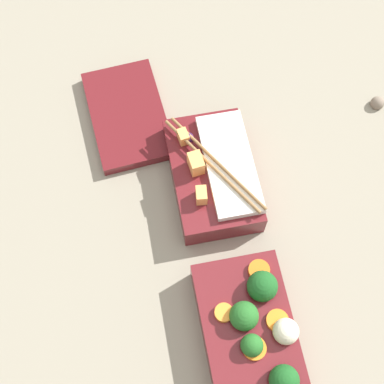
{
  "coord_description": "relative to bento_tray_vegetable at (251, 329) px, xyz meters",
  "views": [
    {
      "loc": [
        -0.25,
        0.11,
        0.78
      ],
      "look_at": [
        0.08,
        0.05,
        0.05
      ],
      "focal_mm": 50.0,
      "sensor_mm": 36.0,
      "label": 1
    }
  ],
  "objects": [
    {
      "name": "ground_plane",
      "position": [
        0.14,
        -0.0,
        -0.03
      ],
      "size": [
        3.0,
        3.0,
        0.0
      ],
      "primitive_type": "plane",
      "color": "gray"
    },
    {
      "name": "bento_tray_vegetable",
      "position": [
        0.0,
        0.0,
        0.0
      ],
      "size": [
        0.2,
        0.13,
        0.08
      ],
      "color": "maroon",
      "rests_on": "ground_plane"
    },
    {
      "name": "pebble_0",
      "position": [
        0.34,
        -0.31,
        -0.02
      ],
      "size": [
        0.02,
        0.02,
        0.02
      ],
      "primitive_type": "sphere",
      "color": "#7A6B5B",
      "rests_on": "ground_plane"
    },
    {
      "name": "bento_lid",
      "position": [
        0.39,
        0.12,
        -0.02
      ],
      "size": [
        0.21,
        0.14,
        0.02
      ],
      "primitive_type": "cube",
      "rotation": [
        0.0,
        0.0,
        0.08
      ],
      "color": "maroon",
      "rests_on": "ground_plane"
    },
    {
      "name": "bento_tray_rice",
      "position": [
        0.25,
        0.0,
        -0.0
      ],
      "size": [
        0.2,
        0.12,
        0.08
      ],
      "color": "maroon",
      "rests_on": "ground_plane"
    }
  ]
}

